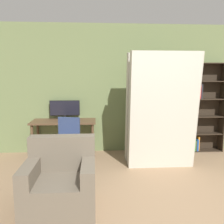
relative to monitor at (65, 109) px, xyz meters
The scene contains 8 objects.
wall_back 1.55m from the monitor, ahead, with size 8.00×0.06×2.70m.
desk 0.37m from the monitor, 90.82° to the right, with size 1.28×0.61×0.73m.
monitor is the anchor object (origin of this frame).
office_chair 1.13m from the monitor, 82.51° to the right, with size 0.54×0.54×0.90m.
bookshelf 2.91m from the monitor, ahead, with size 0.76×0.28×1.90m.
mattress_near 2.06m from the monitor, 29.11° to the right, with size 1.17×0.46×2.04m.
mattress_far 1.91m from the monitor, 18.88° to the right, with size 1.17×0.45×2.04m.
armchair 2.32m from the monitor, 85.13° to the right, with size 0.85×0.80×0.85m.
Camera 1 is at (-0.88, -2.31, 1.62)m, focal length 40.00 mm.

